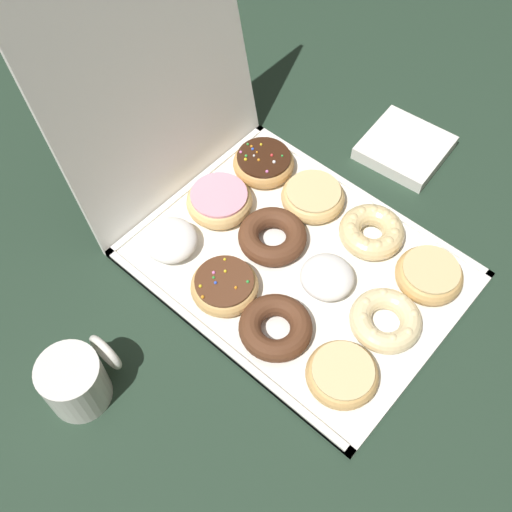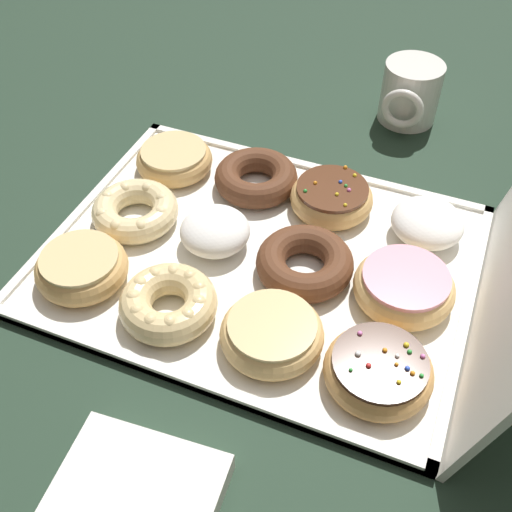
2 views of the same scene
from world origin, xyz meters
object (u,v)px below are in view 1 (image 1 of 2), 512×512
donut_box (297,265)px  sprinkle_donut_11 (264,163)px  chocolate_cake_ring_donut_7 (272,236)px  glazed_ring_donut_8 (313,197)px  glazed_ring_donut_2 (429,275)px  cruller_donut_5 (372,231)px  napkin_stack (405,148)px  coffee_mug (76,380)px  powdered_filled_donut_4 (326,278)px  glazed_ring_donut_0 (342,374)px  sprinkle_donut_6 (225,286)px  powdered_filled_donut_9 (171,240)px  cruller_donut_1 (387,319)px  pink_frosted_donut_10 (221,200)px  chocolate_cake_ring_donut_3 (276,327)px

donut_box → sprinkle_donut_11: bearing=56.3°
chocolate_cake_ring_donut_7 → glazed_ring_donut_8: 0.11m
donut_box → glazed_ring_donut_8: 0.14m
glazed_ring_donut_2 → glazed_ring_donut_8: (0.00, 0.25, -0.00)m
donut_box → chocolate_cake_ring_donut_7: size_ratio=4.41×
cruller_donut_5 → napkin_stack: bearing=18.6°
coffee_mug → sprinkle_donut_11: bearing=9.3°
glazed_ring_donut_2 → powdered_filled_donut_4: 0.17m
glazed_ring_donut_0 → sprinkle_donut_6: 0.23m
powdered_filled_donut_9 → sprinkle_donut_11: 0.24m
cruller_donut_1 → powdered_filled_donut_4: 0.12m
glazed_ring_donut_0 → pink_frosted_donut_10: 0.38m
sprinkle_donut_6 → powdered_filled_donut_9: powdered_filled_donut_9 is taller
napkin_stack → cruller_donut_5: bearing=-161.4°
chocolate_cake_ring_donut_3 → glazed_ring_donut_8: glazed_ring_donut_8 is taller
powdered_filled_donut_4 → sprinkle_donut_6: bearing=135.8°
coffee_mug → powdered_filled_donut_4: bearing=-22.6°
powdered_filled_donut_9 → napkin_stack: (0.46, -0.17, -0.02)m
powdered_filled_donut_4 → sprinkle_donut_11: (0.12, 0.24, -0.00)m
chocolate_cake_ring_donut_7 → donut_box: bearing=-94.8°
sprinkle_donut_6 → sprinkle_donut_11: (0.24, 0.13, -0.00)m
cruller_donut_5 → powdered_filled_donut_4: bearing=179.7°
glazed_ring_donut_2 → chocolate_cake_ring_donut_3: glazed_ring_donut_2 is taller
cruller_donut_1 → napkin_stack: 0.39m
donut_box → sprinkle_donut_6: (-0.12, 0.05, 0.02)m
cruller_donut_1 → chocolate_cake_ring_donut_7: same height
chocolate_cake_ring_donut_3 → sprinkle_donut_11: size_ratio=1.01×
cruller_donut_1 → powdered_filled_donut_4: (-0.01, 0.12, 0.00)m
glazed_ring_donut_2 → sprinkle_donut_11: bearing=89.0°
chocolate_cake_ring_donut_3 → coffee_mug: bearing=149.6°
glazed_ring_donut_2 → sprinkle_donut_11: size_ratio=0.97×
cruller_donut_1 → coffee_mug: 0.48m
donut_box → coffee_mug: bearing=165.6°
pink_frosted_donut_10 → napkin_stack: size_ratio=0.79×
cruller_donut_5 → sprinkle_donut_6: bearing=154.7°
donut_box → glazed_ring_donut_8: glazed_ring_donut_8 is taller
glazed_ring_donut_2 → napkin_stack: glazed_ring_donut_2 is taller
donut_box → cruller_donut_5: size_ratio=4.64×
chocolate_cake_ring_donut_3 → chocolate_cake_ring_donut_7: size_ratio=0.98×
cruller_donut_1 → sprinkle_donut_11: bearing=71.8°
powdered_filled_donut_4 → chocolate_cake_ring_donut_7: 0.12m
powdered_filled_donut_4 → glazed_ring_donut_8: (0.12, 0.12, -0.00)m
cruller_donut_5 → chocolate_cake_ring_donut_7: bearing=134.3°
donut_box → coffee_mug: (-0.39, 0.10, 0.04)m
donut_box → cruller_donut_5: bearing=-26.2°
glazed_ring_donut_2 → pink_frosted_donut_10: (-0.11, 0.36, 0.00)m
chocolate_cake_ring_donut_7 → napkin_stack: (0.34, -0.05, -0.01)m
chocolate_cake_ring_donut_3 → glazed_ring_donut_8: (0.24, 0.12, 0.00)m
glazed_ring_donut_2 → powdered_filled_donut_9: powdered_filled_donut_9 is taller
donut_box → glazed_ring_donut_8: (0.12, 0.06, 0.02)m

